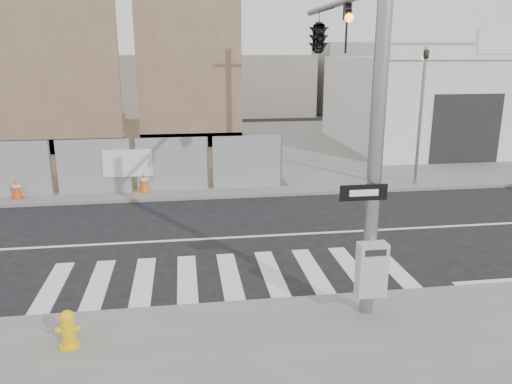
{
  "coord_description": "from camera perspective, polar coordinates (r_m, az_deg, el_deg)",
  "views": [
    {
      "loc": [
        -0.96,
        -13.31,
        5.04
      ],
      "look_at": [
        0.96,
        -0.27,
        1.4
      ],
      "focal_mm": 35.0,
      "sensor_mm": 36.0,
      "label": 1
    }
  ],
  "objects": [
    {
      "name": "ground",
      "position": [
        14.27,
        -3.98,
        -5.29
      ],
      "size": [
        100.0,
        100.0,
        0.0
      ],
      "primitive_type": "plane",
      "color": "black",
      "rests_on": "ground"
    },
    {
      "name": "fire_hydrant",
      "position": [
        9.53,
        -20.65,
        -14.42
      ],
      "size": [
        0.43,
        0.41,
        0.68
      ],
      "rotation": [
        0.0,
        0.0,
        -0.16
      ],
      "color": "#EBB60D",
      "rests_on": "sidewalk_near"
    },
    {
      "name": "concrete_wall_right",
      "position": [
        27.45,
        -7.54,
        11.84
      ],
      "size": [
        5.5,
        1.3,
        8.0
      ],
      "color": "brown",
      "rests_on": "sidewalk_far"
    },
    {
      "name": "traffic_cone_c",
      "position": [
        19.49,
        -25.68,
        0.31
      ],
      "size": [
        0.37,
        0.37,
        0.71
      ],
      "rotation": [
        0.0,
        0.0,
        0.02
      ],
      "color": "#D8400B",
      "rests_on": "sidewalk_far"
    },
    {
      "name": "sidewalk_far",
      "position": [
        27.78,
        -6.26,
        5.02
      ],
      "size": [
        50.0,
        20.0,
        0.12
      ],
      "primitive_type": "cube",
      "color": "slate",
      "rests_on": "ground"
    },
    {
      "name": "traffic_cone_d",
      "position": [
        18.84,
        -12.67,
        1.07
      ],
      "size": [
        0.51,
        0.51,
        0.76
      ],
      "rotation": [
        0.0,
        0.0,
        -0.39
      ],
      "color": "#E45C0C",
      "rests_on": "sidewalk_far"
    },
    {
      "name": "signal_pole",
      "position": [
        11.79,
        8.94,
        13.98
      ],
      "size": [
        0.96,
        5.87,
        7.0
      ],
      "color": "gray",
      "rests_on": "sidewalk_near"
    },
    {
      "name": "far_signal_pole",
      "position": [
        20.09,
        18.46,
        10.21
      ],
      "size": [
        0.16,
        0.2,
        5.6
      ],
      "color": "gray",
      "rests_on": "sidewalk_far"
    },
    {
      "name": "auto_shop",
      "position": [
        30.34,
        21.53,
        9.65
      ],
      "size": [
        12.0,
        10.2,
        5.95
      ],
      "color": "silver",
      "rests_on": "sidewalk_far"
    },
    {
      "name": "concrete_wall_left",
      "position": [
        27.13,
        -21.61,
        10.87
      ],
      "size": [
        6.0,
        1.3,
        8.0
      ],
      "color": "brown",
      "rests_on": "sidewalk_far"
    },
    {
      "name": "utility_pole_right",
      "position": [
        20.24,
        13.78,
        15.48
      ],
      "size": [
        1.6,
        0.28,
        10.0
      ],
      "color": "brown",
      "rests_on": "sidewalk_far"
    }
  ]
}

